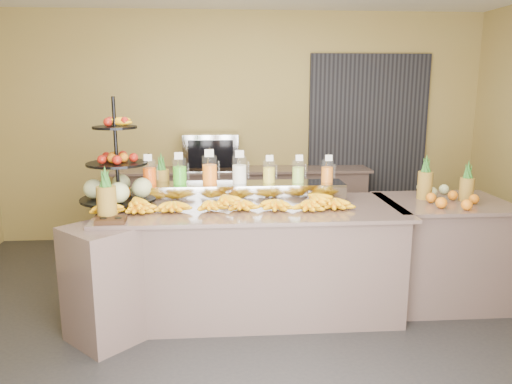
{
  "coord_description": "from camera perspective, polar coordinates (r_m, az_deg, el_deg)",
  "views": [
    {
      "loc": [
        -0.27,
        -3.73,
        1.93
      ],
      "look_at": [
        0.03,
        0.3,
        1.06
      ],
      "focal_mm": 35.0,
      "sensor_mm": 36.0,
      "label": 1
    }
  ],
  "objects": [
    {
      "name": "condiment_caddy",
      "position": [
        3.85,
        -16.24,
        -3.12
      ],
      "size": [
        0.22,
        0.17,
        0.03
      ],
      "primitive_type": "cube",
      "rotation": [
        0.0,
        0.0,
        0.06
      ],
      "color": "black",
      "rests_on": "buffet_counter"
    },
    {
      "name": "right_counter",
      "position": [
        4.8,
        20.38,
        -6.35
      ],
      "size": [
        1.08,
        0.88,
        0.93
      ],
      "color": "gray",
      "rests_on": "ground"
    },
    {
      "name": "pitcher_tray",
      "position": [
        4.41,
        -1.89,
        0.06
      ],
      "size": [
        1.85,
        0.3,
        0.15
      ],
      "primitive_type": "cube",
      "color": "gray",
      "rests_on": "buffet_counter"
    },
    {
      "name": "buffet_counter",
      "position": [
        4.25,
        -1.89,
        -7.99
      ],
      "size": [
        2.75,
        1.25,
        0.93
      ],
      "color": "gray",
      "rests_on": "ground"
    },
    {
      "name": "oven_warmer",
      "position": [
        6.03,
        -5.17,
        4.66
      ],
      "size": [
        0.65,
        0.46,
        0.43
      ],
      "primitive_type": "cube",
      "rotation": [
        0.0,
        0.0,
        -0.01
      ],
      "color": "gray",
      "rests_on": "back_ledge"
    },
    {
      "name": "ground",
      "position": [
        4.21,
        -0.07,
        -15.14
      ],
      "size": [
        6.0,
        6.0,
        0.0
      ],
      "primitive_type": "plane",
      "color": "black",
      "rests_on": "ground"
    },
    {
      "name": "juice_pitcher_orange_c",
      "position": [
        4.47,
        8.13,
        2.25
      ],
      "size": [
        0.11,
        0.11,
        0.26
      ],
      "color": "silver",
      "rests_on": "pitcher_tray"
    },
    {
      "name": "juice_pitcher_lemon",
      "position": [
        4.39,
        1.49,
        2.2
      ],
      "size": [
        0.11,
        0.11,
        0.26
      ],
      "color": "silver",
      "rests_on": "pitcher_tray"
    },
    {
      "name": "juice_pitcher_lime",
      "position": [
        4.43,
        4.84,
        2.23
      ],
      "size": [
        0.11,
        0.11,
        0.26
      ],
      "color": "silver",
      "rests_on": "pitcher_tray"
    },
    {
      "name": "fruit_stand",
      "position": [
        4.35,
        -14.96,
        1.57
      ],
      "size": [
        0.68,
        0.68,
        0.91
      ],
      "rotation": [
        0.0,
        0.0,
        -0.06
      ],
      "color": "black",
      "rests_on": "buffet_counter"
    },
    {
      "name": "juice_pitcher_orange_a",
      "position": [
        4.41,
        -12.08,
        2.06
      ],
      "size": [
        0.12,
        0.12,
        0.28
      ],
      "color": "silver",
      "rests_on": "pitcher_tray"
    },
    {
      "name": "juice_pitcher_orange_b",
      "position": [
        4.37,
        -5.32,
        2.36
      ],
      "size": [
        0.13,
        0.14,
        0.32
      ],
      "color": "silver",
      "rests_on": "pitcher_tray"
    },
    {
      "name": "juice_pitcher_milk",
      "position": [
        4.37,
        -1.91,
        2.36
      ],
      "size": [
        0.13,
        0.13,
        0.31
      ],
      "color": "silver",
      "rests_on": "pitcher_tray"
    },
    {
      "name": "pineapple_left_a",
      "position": [
        3.94,
        -16.72,
        -0.77
      ],
      "size": [
        0.15,
        0.15,
        0.41
      ],
      "rotation": [
        0.0,
        0.0,
        0.37
      ],
      "color": "brown",
      "rests_on": "buffet_counter"
    },
    {
      "name": "right_fruit_pile",
      "position": [
        4.62,
        21.1,
        -0.17
      ],
      "size": [
        0.46,
        0.44,
        0.24
      ],
      "color": "brown",
      "rests_on": "right_counter"
    },
    {
      "name": "pineapple_left_b",
      "position": [
        4.6,
        -10.7,
        1.36
      ],
      "size": [
        0.13,
        0.13,
        0.41
      ],
      "rotation": [
        0.0,
        0.0,
        -0.43
      ],
      "color": "brown",
      "rests_on": "buffet_counter"
    },
    {
      "name": "banana_heap",
      "position": [
        4.06,
        -3.6,
        -1.13
      ],
      "size": [
        2.13,
        0.19,
        0.18
      ],
      "color": "#F3AD0C",
      "rests_on": "buffet_counter"
    },
    {
      "name": "juice_pitcher_green",
      "position": [
        4.38,
        -8.72,
        2.19
      ],
      "size": [
        0.12,
        0.13,
        0.3
      ],
      "color": "silver",
      "rests_on": "pitcher_tray"
    },
    {
      "name": "room_envelope",
      "position": [
        4.53,
        1.6,
        11.49
      ],
      "size": [
        6.04,
        5.02,
        2.82
      ],
      "color": "olive",
      "rests_on": "ground"
    },
    {
      "name": "back_ledge",
      "position": [
        6.16,
        -1.57,
        -1.56
      ],
      "size": [
        3.1,
        0.55,
        0.93
      ],
      "color": "gray",
      "rests_on": "ground"
    }
  ]
}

